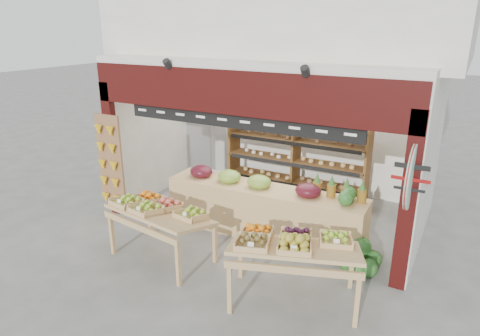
% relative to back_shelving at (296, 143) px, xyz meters
% --- Properties ---
extents(ground, '(60.00, 60.00, 0.00)m').
position_rel_back_shelving_xyz_m(ground, '(-0.10, -1.52, -1.22)').
color(ground, '#62615D').
rests_on(ground, ground).
extents(shop_structure, '(6.36, 5.12, 5.40)m').
position_rel_back_shelving_xyz_m(shop_structure, '(-0.10, 0.09, 2.70)').
color(shop_structure, white).
rests_on(shop_structure, ground).
extents(banana_board, '(0.60, 0.15, 1.80)m').
position_rel_back_shelving_xyz_m(banana_board, '(-2.83, -2.70, -0.10)').
color(banana_board, brown).
rests_on(banana_board, ground).
extents(gift_sign, '(0.04, 0.93, 0.92)m').
position_rel_back_shelving_xyz_m(gift_sign, '(2.65, -2.67, 0.53)').
color(gift_sign, '#AAD6BA').
rests_on(gift_sign, ground).
extents(back_shelving, '(3.15, 0.52, 1.93)m').
position_rel_back_shelving_xyz_m(back_shelving, '(0.00, 0.00, 0.00)').
color(back_shelving, brown).
rests_on(back_shelving, ground).
extents(refrigerator, '(0.88, 0.88, 1.99)m').
position_rel_back_shelving_xyz_m(refrigerator, '(-2.50, 0.29, -0.23)').
color(refrigerator, silver).
rests_on(refrigerator, ground).
extents(cardboard_stack, '(0.96, 0.70, 0.63)m').
position_rel_back_shelving_xyz_m(cardboard_stack, '(-1.33, -1.00, -0.99)').
color(cardboard_stack, beige).
rests_on(cardboard_stack, ground).
extents(mid_counter, '(3.65, 0.79, 1.13)m').
position_rel_back_shelving_xyz_m(mid_counter, '(0.19, -2.03, -0.72)').
color(mid_counter, tan).
rests_on(mid_counter, ground).
extents(display_table_left, '(1.79, 1.17, 1.06)m').
position_rel_back_shelving_xyz_m(display_table_left, '(-0.99, -3.53, -0.40)').
color(display_table_left, tan).
rests_on(display_table_left, ground).
extents(display_table_right, '(1.97, 1.49, 1.10)m').
position_rel_back_shelving_xyz_m(display_table_right, '(1.35, -3.61, -0.36)').
color(display_table_right, tan).
rests_on(display_table_right, ground).
extents(watermelon_pile, '(0.70, 0.70, 0.54)m').
position_rel_back_shelving_xyz_m(watermelon_pile, '(2.02, -2.39, -1.04)').
color(watermelon_pile, '#184919').
rests_on(watermelon_pile, ground).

